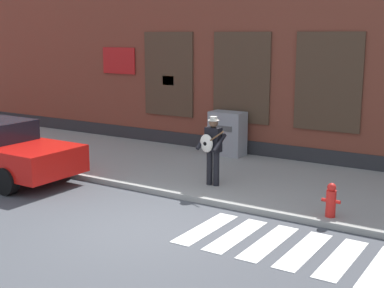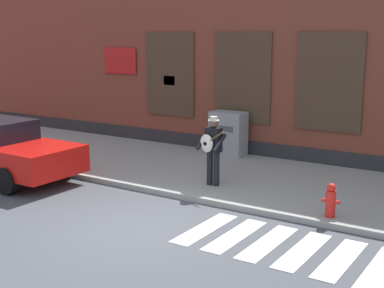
# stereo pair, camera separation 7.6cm
# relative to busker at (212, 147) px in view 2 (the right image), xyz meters

# --- Properties ---
(ground_plane) EXTENTS (160.00, 160.00, 0.00)m
(ground_plane) POSITION_rel_busker_xyz_m (0.25, -2.97, -1.09)
(ground_plane) COLOR #424449
(sidewalk) EXTENTS (28.00, 4.62, 0.13)m
(sidewalk) POSITION_rel_busker_xyz_m (0.25, 1.28, -1.02)
(sidewalk) COLOR gray
(sidewalk) RESTS_ON ground
(building_backdrop) EXTENTS (28.00, 4.06, 6.40)m
(building_backdrop) POSITION_rel_busker_xyz_m (0.25, 5.58, 2.11)
(building_backdrop) COLOR brown
(building_backdrop) RESTS_ON ground
(crosswalk) EXTENTS (5.78, 1.90, 0.01)m
(crosswalk) POSITION_rel_busker_xyz_m (3.92, -2.33, -1.08)
(crosswalk) COLOR silver
(crosswalk) RESTS_ON ground
(busker) EXTENTS (0.71, 0.54, 1.69)m
(busker) POSITION_rel_busker_xyz_m (0.00, 0.00, 0.00)
(busker) COLOR black
(busker) RESTS_ON sidewalk
(utility_box) EXTENTS (1.05, 0.63, 1.32)m
(utility_box) POSITION_rel_busker_xyz_m (-1.30, 3.14, -0.30)
(utility_box) COLOR gray
(utility_box) RESTS_ON sidewalk
(fire_hydrant) EXTENTS (0.38, 0.20, 0.70)m
(fire_hydrant) POSITION_rel_busker_xyz_m (3.17, -0.68, -0.61)
(fire_hydrant) COLOR red
(fire_hydrant) RESTS_ON sidewalk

